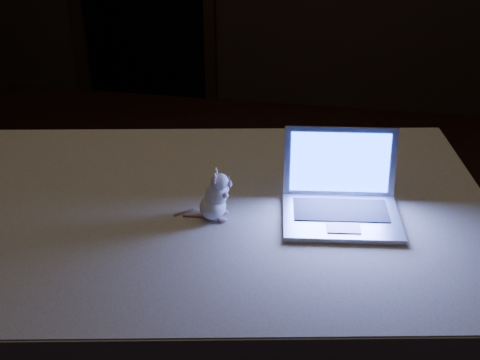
# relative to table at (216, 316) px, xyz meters

# --- Properties ---
(floor) EXTENTS (5.00, 5.00, 0.00)m
(floor) POSITION_rel_table_xyz_m (-0.03, 0.32, -0.41)
(floor) COLOR black
(floor) RESTS_ON ground
(table) EXTENTS (1.69, 1.26, 0.82)m
(table) POSITION_rel_table_xyz_m (0.00, 0.00, 0.00)
(table) COLOR black
(table) RESTS_ON floor
(tablecloth) EXTENTS (1.69, 1.17, 0.10)m
(tablecloth) POSITION_rel_table_xyz_m (0.09, -0.01, 0.37)
(tablecloth) COLOR beige
(tablecloth) RESTS_ON table
(laptop) EXTENTS (0.36, 0.33, 0.22)m
(laptop) POSITION_rel_table_xyz_m (0.37, -0.01, 0.53)
(laptop) COLOR #A7A6AB
(laptop) RESTS_ON tablecloth
(plush_mouse) EXTENTS (0.13, 0.13, 0.15)m
(plush_mouse) POSITION_rel_table_xyz_m (0.01, -0.06, 0.49)
(plush_mouse) COLOR silver
(plush_mouse) RESTS_ON tablecloth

